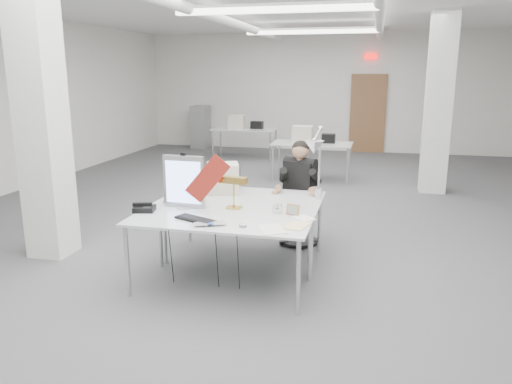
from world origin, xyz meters
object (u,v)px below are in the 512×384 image
desk_phone (144,209)px  architect_lamp (317,166)px  beige_monitor (223,178)px  laptop (210,225)px  bankers_lamp (234,192)px  seated_person (300,176)px  office_chair (300,202)px  monitor (184,182)px  desk_main (221,219)px

desk_phone → architect_lamp: 1.87m
beige_monitor → laptop: bearing=-97.0°
bankers_lamp → laptop: bearing=-83.4°
seated_person → laptop: size_ratio=3.18×
bankers_lamp → office_chair: bearing=75.7°
desk_phone → beige_monitor: bearing=48.5°
bankers_lamp → desk_phone: bankers_lamp is taller
seated_person → monitor: bearing=-110.8°
desk_phone → seated_person: bearing=33.9°
beige_monitor → architect_lamp: bearing=-32.9°
office_chair → seated_person: 0.35m
desk_main → bankers_lamp: size_ratio=4.98×
seated_person → architect_lamp: 0.86m
desk_main → laptop: size_ratio=6.04×
bankers_lamp → desk_phone: bearing=-149.9°
monitor → beige_monitor: size_ratio=1.52×
desk_main → seated_person: 1.61m
seated_person → desk_phone: seated_person is taller
monitor → architect_lamp: (1.34, 0.46, 0.14)m
desk_main → office_chair: office_chair is taller
office_chair → beige_monitor: size_ratio=2.99×
desk_phone → architect_lamp: size_ratio=0.25×
office_chair → beige_monitor: bearing=-128.4°
office_chair → desk_phone: size_ratio=5.23×
beige_monitor → architect_lamp: (1.15, -0.28, 0.25)m
monitor → office_chair: bearing=52.9°
office_chair → beige_monitor: (-0.85, -0.53, 0.38)m
desk_phone → beige_monitor: 1.13m
office_chair → architect_lamp: bearing=-50.3°
bankers_lamp → beige_monitor: (-0.32, 0.66, -0.01)m
bankers_lamp → seated_person: bearing=74.7°
desk_main → monitor: 0.64m
bankers_lamp → architect_lamp: size_ratio=0.43×
laptop → desk_phone: size_ratio=1.42×
laptop → beige_monitor: size_ratio=0.81×
architect_lamp → beige_monitor: bearing=-177.6°
desk_main → monitor: monitor is taller
bankers_lamp → beige_monitor: bankers_lamp is taller
seated_person → beige_monitor: size_ratio=2.57×
seated_person → laptop: 1.89m
beige_monitor → architect_lamp: 1.20m
office_chair → desk_main: bearing=-90.0°
laptop → beige_monitor: 1.37m
desk_phone → architect_lamp: architect_lamp is taller
laptop → seated_person: bearing=48.9°
architect_lamp → office_chair: bearing=126.0°
bankers_lamp → architect_lamp: 0.94m
laptop → beige_monitor: beige_monitor is taller
monitor → architect_lamp: size_ratio=0.66×
laptop → desk_phone: (-0.84, 0.35, 0.01)m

